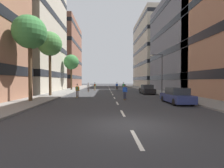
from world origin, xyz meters
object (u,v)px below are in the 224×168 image
object	(u,v)px
skater_1	(124,86)
skater_3	(88,87)
skater_0	(77,90)
skater_5	(95,86)
street_tree_near	(30,33)
skater_2	(117,85)
street_tree_mid	(71,62)
parked_car_mid	(147,90)
parked_car_near	(177,96)
skater_4	(125,91)
street_tree_far	(50,44)
streetlamp_right	(160,69)

from	to	relation	value
skater_1	skater_3	xyz separation A→B (m)	(-7.53, -4.23, 0.00)
skater_0	skater_5	distance (m)	15.52
street_tree_near	skater_5	bearing A→B (deg)	75.03
skater_2	street_tree_near	bearing A→B (deg)	-113.50
skater_1	skater_2	distance (m)	3.95
street_tree_mid	skater_1	xyz separation A→B (m)	(11.83, -0.48, -5.34)
street_tree_near	skater_1	distance (m)	24.50
street_tree_mid	skater_5	xyz separation A→B (m)	(5.36, -0.99, -5.31)
street_tree_mid	skater_0	distance (m)	17.75
skater_1	skater_5	bearing A→B (deg)	-175.45
parked_car_mid	parked_car_near	bearing A→B (deg)	-90.00
skater_0	street_tree_mid	bearing A→B (deg)	103.70
skater_3	skater_4	xyz separation A→B (m)	(5.62, -14.60, 0.00)
skater_4	skater_2	bearing A→B (deg)	88.34
street_tree_far	skater_3	distance (m)	12.63
street_tree_far	skater_4	size ratio (longest dim) A/B	4.95
skater_5	skater_2	bearing A→B (deg)	39.24
street_tree_far	skater_5	xyz separation A→B (m)	(5.36, 13.83, -6.19)
street_tree_far	skater_4	xyz separation A→B (m)	(9.92, -4.49, -6.22)
skater_0	skater_1	bearing A→B (deg)	63.92
street_tree_far	skater_0	world-z (taller)	street_tree_far
street_tree_far	skater_3	xyz separation A→B (m)	(4.30, 10.12, -6.22)
parked_car_mid	skater_2	xyz separation A→B (m)	(-3.95, 14.44, 0.29)
parked_car_near	skater_0	world-z (taller)	skater_0
parked_car_mid	skater_2	world-z (taller)	skater_2
parked_car_mid	street_tree_far	size ratio (longest dim) A/B	0.50
street_tree_far	skater_1	world-z (taller)	street_tree_far
street_tree_near	street_tree_mid	size ratio (longest dim) A/B	1.09
parked_car_near	street_tree_near	xyz separation A→B (m)	(-14.52, 1.62, 6.35)
parked_car_near	skater_5	distance (m)	23.55
skater_4	skater_5	distance (m)	18.88
skater_1	skater_4	xyz separation A→B (m)	(-1.91, -18.83, 0.00)
skater_1	skater_4	size ratio (longest dim) A/B	1.00
skater_1	skater_5	xyz separation A→B (m)	(-6.46, -0.51, 0.03)
parked_car_near	street_tree_near	world-z (taller)	street_tree_near
street_tree_near	streetlamp_right	size ratio (longest dim) A/B	1.33
parked_car_mid	skater_5	size ratio (longest dim) A/B	2.47
parked_car_near	skater_1	bearing A→B (deg)	96.92
skater_5	skater_1	bearing A→B (deg)	4.55
parked_car_mid	skater_4	bearing A→B (deg)	-119.51
street_tree_far	skater_4	distance (m)	12.54
skater_2	skater_3	distance (m)	10.15
street_tree_near	streetlamp_right	distance (m)	20.16
skater_2	skater_3	xyz separation A→B (m)	(-6.28, -7.97, 0.00)
skater_4	parked_car_mid	bearing A→B (deg)	60.49
skater_3	street_tree_near	bearing A→B (deg)	-104.72
street_tree_near	skater_0	size ratio (longest dim) A/B	4.87
parked_car_near	skater_4	distance (m)	5.71
parked_car_near	street_tree_mid	distance (m)	27.51
skater_5	skater_0	bearing A→B (deg)	-95.00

